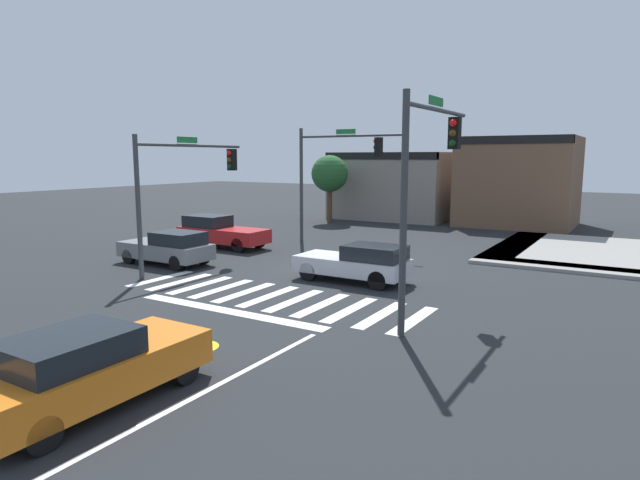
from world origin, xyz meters
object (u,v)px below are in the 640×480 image
(traffic_signal_southwest, at_px, (185,176))
(car_orange, at_px, (88,367))
(roadside_tree, at_px, (330,174))
(car_gray, at_px, (169,248))
(traffic_signal_northwest, at_px, (335,163))
(traffic_signal_southeast, at_px, (428,166))
(car_silver, at_px, (358,262))
(car_red, at_px, (220,232))

(traffic_signal_southwest, distance_m, car_orange, 12.82)
(traffic_signal_southwest, xyz_separation_m, roadside_tree, (-2.93, 16.55, -0.42))
(car_gray, bearing_deg, traffic_signal_southwest, 174.59)
(traffic_signal_northwest, distance_m, roadside_tree, 9.53)
(roadside_tree, bearing_deg, traffic_signal_southeast, -53.01)
(traffic_signal_southeast, height_order, roadside_tree, traffic_signal_southeast)
(car_silver, xyz_separation_m, roadside_tree, (-10.03, 15.13, 2.63))
(car_silver, distance_m, roadside_tree, 18.34)
(car_gray, xyz_separation_m, car_orange, (8.70, -10.09, 0.01))
(traffic_signal_southwest, bearing_deg, car_gray, 84.59)
(traffic_signal_southwest, relative_size, traffic_signal_northwest, 0.97)
(roadside_tree, bearing_deg, car_gray, -84.08)
(traffic_signal_southeast, bearing_deg, traffic_signal_northwest, 40.67)
(car_red, distance_m, roadside_tree, 12.17)
(traffic_signal_southwest, bearing_deg, traffic_signal_northwest, -13.70)
(traffic_signal_southwest, bearing_deg, car_silver, -78.72)
(traffic_signal_northwest, height_order, car_silver, traffic_signal_northwest)
(traffic_signal_southeast, distance_m, roadside_tree, 22.84)
(car_silver, bearing_deg, car_orange, 91.88)
(traffic_signal_southwest, height_order, roadside_tree, traffic_signal_southwest)
(traffic_signal_southwest, xyz_separation_m, traffic_signal_northwest, (2.07, 8.48, 0.42))
(traffic_signal_northwest, xyz_separation_m, roadside_tree, (-5.00, 8.07, -0.85))
(traffic_signal_southwest, distance_m, car_silver, 7.85)
(car_orange, bearing_deg, car_gray, 40.78)
(traffic_signal_southeast, xyz_separation_m, roadside_tree, (-13.73, 18.23, -0.92))
(traffic_signal_southwest, xyz_separation_m, car_gray, (-1.23, 0.12, -3.05))
(car_red, bearing_deg, traffic_signal_southeast, -25.62)
(car_gray, distance_m, car_silver, 8.43)
(car_red, xyz_separation_m, car_orange, (9.90, -14.63, -0.05))
(traffic_signal_southwest, height_order, car_gray, traffic_signal_southwest)
(car_silver, distance_m, car_orange, 11.39)
(traffic_signal_northwest, height_order, car_gray, traffic_signal_northwest)
(car_orange, bearing_deg, roadside_tree, 21.42)
(car_orange, bearing_deg, traffic_signal_northwest, 16.32)
(traffic_signal_southeast, distance_m, traffic_signal_northwest, 13.40)
(car_silver, bearing_deg, car_gray, 8.87)
(traffic_signal_northwest, relative_size, car_red, 1.28)
(car_gray, height_order, roadside_tree, roadside_tree)
(traffic_signal_southwest, distance_m, roadside_tree, 16.81)
(car_gray, bearing_deg, roadside_tree, -84.08)
(car_silver, xyz_separation_m, car_red, (-9.52, 3.25, 0.07))
(car_gray, bearing_deg, car_silver, -171.13)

